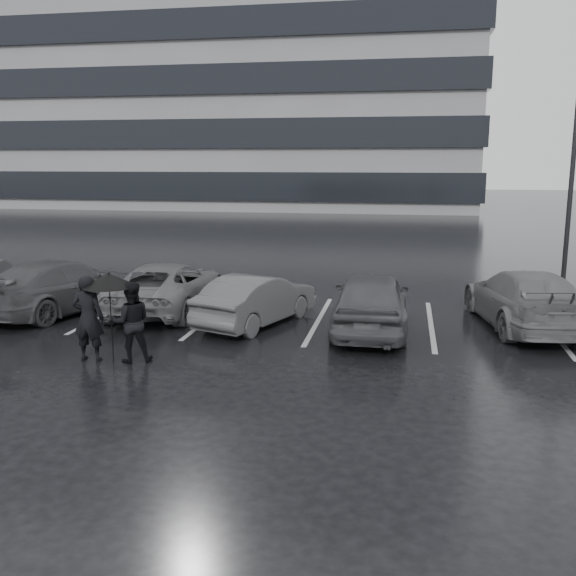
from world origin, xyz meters
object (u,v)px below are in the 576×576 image
at_px(car_west_b, 167,287).
at_px(lamp_post, 573,167).
at_px(car_west_a, 257,299).
at_px(car_east, 525,299).
at_px(pedestrian_right, 131,322).
at_px(car_west_c, 63,286).
at_px(car_main, 371,302).
at_px(pedestrian_left, 88,318).

bearing_deg(car_west_b, lamp_post, -158.82).
xyz_separation_m(car_west_a, car_east, (6.44, 0.90, 0.08)).
bearing_deg(car_west_a, pedestrian_right, 81.96).
relative_size(car_west_c, lamp_post, 0.58).
xyz_separation_m(car_west_b, lamp_post, (11.14, 4.78, 3.14)).
height_order(car_west_a, lamp_post, lamp_post).
xyz_separation_m(car_main, car_east, (3.64, 1.12, -0.03)).
bearing_deg(pedestrian_left, lamp_post, -143.37).
distance_m(pedestrian_right, lamp_post, 14.03).
relative_size(car_east, pedestrian_right, 2.97).
relative_size(car_west_b, pedestrian_left, 2.67).
distance_m(car_main, pedestrian_left, 6.36).
distance_m(car_west_a, car_west_b, 2.89).
distance_m(car_east, pedestrian_right, 9.27).
height_order(pedestrian_left, lamp_post, lamp_post).
bearing_deg(pedestrian_left, pedestrian_right, -176.71).
relative_size(car_west_c, pedestrian_left, 2.74).
distance_m(car_west_b, pedestrian_left, 4.48).
bearing_deg(car_main, lamp_post, -134.00).
xyz_separation_m(car_east, pedestrian_right, (-8.23, -4.26, 0.11)).
xyz_separation_m(car_main, lamp_post, (5.62, 6.00, 3.06)).
relative_size(car_west_a, pedestrian_right, 2.32).
bearing_deg(lamp_post, car_west_a, -145.51).
height_order(car_main, pedestrian_right, pedestrian_right).
bearing_deg(lamp_post, car_east, -112.09).
bearing_deg(pedestrian_left, car_west_c, -57.70).
bearing_deg(car_main, car_west_a, -5.24).
height_order(car_west_c, lamp_post, lamp_post).
height_order(car_west_b, pedestrian_right, pedestrian_right).
relative_size(car_main, car_east, 0.88).
bearing_deg(car_west_b, car_east, 177.27).
xyz_separation_m(car_main, pedestrian_right, (-4.59, -3.15, 0.09)).
xyz_separation_m(car_west_c, pedestrian_right, (3.59, -3.72, 0.12)).
bearing_deg(pedestrian_right, pedestrian_left, -17.47).
relative_size(car_west_b, pedestrian_right, 2.88).
bearing_deg(car_west_c, pedestrian_right, 151.80).
bearing_deg(car_main, car_west_c, -4.88).
height_order(pedestrian_right, lamp_post, lamp_post).
xyz_separation_m(car_west_a, car_west_b, (-2.71, 1.01, 0.03)).
xyz_separation_m(car_west_b, car_east, (9.15, -0.11, 0.05)).
relative_size(car_west_a, car_west_c, 0.78).
height_order(car_main, car_east, car_main).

